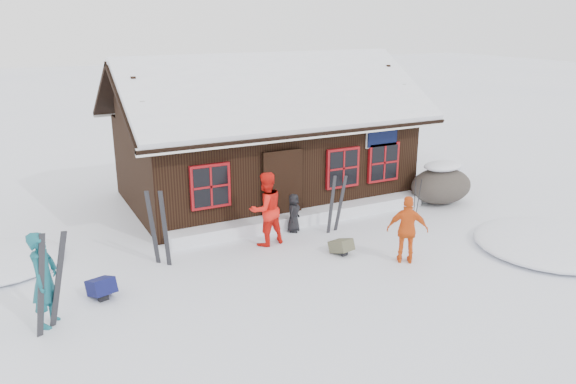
# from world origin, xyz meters

# --- Properties ---
(ground) EXTENTS (120.00, 120.00, 0.00)m
(ground) POSITION_xyz_m (0.00, 0.00, 0.00)
(ground) COLOR white
(ground) RESTS_ON ground
(mountain_hut) EXTENTS (8.90, 6.09, 4.42)m
(mountain_hut) POSITION_xyz_m (1.50, 4.98, 1.58)
(mountain_hut) COLOR black
(mountain_hut) RESTS_ON ground
(snow_drift) EXTENTS (7.60, 0.60, 0.35)m
(snow_drift) POSITION_xyz_m (1.50, 2.25, 0.17)
(snow_drift) COLOR white
(snow_drift) RESTS_ON ground
(snow_mounds) EXTENTS (20.60, 13.20, 0.48)m
(snow_mounds) POSITION_xyz_m (1.65, 1.86, 0.00)
(snow_mounds) COLOR white
(snow_mounds) RESTS_ON ground
(skier_teal) EXTENTS (0.70, 0.78, 1.80)m
(skier_teal) POSITION_xyz_m (-5.22, -0.28, 0.90)
(skier_teal) COLOR #145762
(skier_teal) RESTS_ON ground
(skier_orange_left) EXTENTS (1.00, 0.83, 1.84)m
(skier_orange_left) POSITION_xyz_m (-0.08, 1.36, 0.92)
(skier_orange_left) COLOR red
(skier_orange_left) RESTS_ON ground
(skier_orange_right) EXTENTS (0.98, 0.85, 1.58)m
(skier_orange_right) POSITION_xyz_m (2.32, -1.07, 0.79)
(skier_orange_right) COLOR #E45817
(skier_orange_right) RESTS_ON ground
(skier_crouched) EXTENTS (0.59, 0.58, 1.03)m
(skier_crouched) POSITION_xyz_m (0.93, 1.82, 0.51)
(skier_crouched) COLOR black
(skier_crouched) RESTS_ON ground
(boulder) EXTENTS (1.95, 1.46, 1.15)m
(boulder) POSITION_xyz_m (5.99, 1.91, 0.58)
(boulder) COLOR #463F38
(boulder) RESTS_ON ground
(ski_pair_left) EXTENTS (0.73, 0.35, 1.86)m
(ski_pair_left) POSITION_xyz_m (-5.14, -0.45, 0.89)
(ski_pair_left) COLOR black
(ski_pair_left) RESTS_ON ground
(ski_pair_mid) EXTENTS (0.43, 0.35, 1.79)m
(ski_pair_mid) POSITION_xyz_m (-2.71, 1.40, 0.84)
(ski_pair_mid) COLOR black
(ski_pair_mid) RESTS_ON ground
(ski_pair_right) EXTENTS (0.56, 0.17, 1.56)m
(ski_pair_right) POSITION_xyz_m (1.91, 1.33, 0.73)
(ski_pair_right) COLOR black
(ski_pair_right) RESTS_ON ground
(ski_poles) EXTENTS (0.22, 0.11, 1.22)m
(ski_poles) POSITION_xyz_m (4.34, 1.04, 0.57)
(ski_poles) COLOR black
(ski_poles) RESTS_ON ground
(backpack_blue) EXTENTS (0.57, 0.67, 0.32)m
(backpack_blue) POSITION_xyz_m (-4.19, 0.35, 0.16)
(backpack_blue) COLOR #0F1243
(backpack_blue) RESTS_ON ground
(backpack_olive) EXTENTS (0.48, 0.58, 0.28)m
(backpack_olive) POSITION_xyz_m (1.25, -0.00, 0.14)
(backpack_olive) COLOR #51503A
(backpack_olive) RESTS_ON ground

